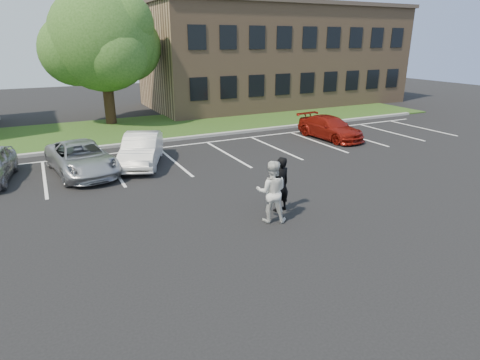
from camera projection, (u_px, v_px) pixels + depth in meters
name	position (u px, v px, depth m)	size (l,w,h in m)	color
ground_plane	(255.00, 228.00, 12.29)	(90.00, 90.00, 0.00)	black
curb	(152.00, 142.00, 22.38)	(40.00, 0.30, 0.15)	gray
grass_strip	(136.00, 129.00, 25.77)	(44.00, 8.00, 0.08)	#1F4313
stall_lines	(195.00, 153.00, 20.43)	(34.00, 5.36, 0.01)	white
office_building	(275.00, 55.00, 35.38)	(22.40, 10.40, 8.30)	#8B6B4F
tree	(104.00, 41.00, 25.70)	(7.80, 7.20, 8.80)	black
man_black_suit	(280.00, 184.00, 13.26)	(0.68, 0.45, 1.88)	black
man_white_shirt	(272.00, 192.00, 12.46)	(0.97, 0.76, 2.00)	silver
car_silver_minivan	(82.00, 158.00, 17.13)	(2.23, 4.84, 1.34)	#B1B3B8
car_white_sedan	(142.00, 149.00, 18.32)	(1.52, 4.35, 1.43)	silver
car_red_compact	(330.00, 128.00, 23.19)	(1.78, 4.38, 1.27)	maroon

